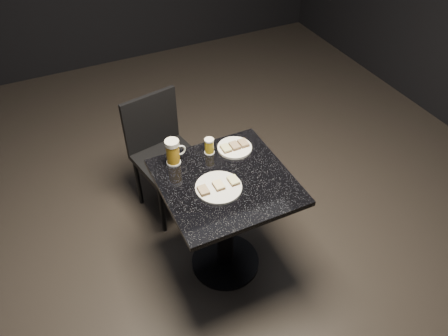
{
  "coord_description": "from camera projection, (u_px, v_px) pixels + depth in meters",
  "views": [
    {
      "loc": [
        -0.75,
        -1.55,
        2.39
      ],
      "look_at": [
        0.0,
        0.02,
        0.82
      ],
      "focal_mm": 35.0,
      "sensor_mm": 36.0,
      "label": 1
    }
  ],
  "objects": [
    {
      "name": "chair",
      "position": [
        162.0,
        149.0,
        2.97
      ],
      "size": [
        0.47,
        0.47,
        0.87
      ],
      "color": "black",
      "rests_on": "floor"
    },
    {
      "name": "canapes_on_plate_small",
      "position": [
        235.0,
        146.0,
        2.56
      ],
      "size": [
        0.16,
        0.07,
        0.02
      ],
      "color": "#4C3521",
      "rests_on": "plate_small"
    },
    {
      "name": "plate_small",
      "position": [
        235.0,
        148.0,
        2.57
      ],
      "size": [
        0.2,
        0.2,
        0.01
      ],
      "primitive_type": "cylinder",
      "color": "white",
      "rests_on": "table"
    },
    {
      "name": "canapes_on_plate_large",
      "position": [
        219.0,
        185.0,
        2.31
      ],
      "size": [
        0.23,
        0.07,
        0.02
      ],
      "color": "#4C3521",
      "rests_on": "plate_large"
    },
    {
      "name": "floor",
      "position": [
        225.0,
        262.0,
        2.88
      ],
      "size": [
        6.0,
        6.0,
        0.0
      ],
      "primitive_type": "plane",
      "color": "black",
      "rests_on": "ground"
    },
    {
      "name": "beer_tumbler",
      "position": [
        209.0,
        146.0,
        2.52
      ],
      "size": [
        0.06,
        0.06,
        0.1
      ],
      "color": "white",
      "rests_on": "table"
    },
    {
      "name": "beer_mug",
      "position": [
        173.0,
        152.0,
        2.43
      ],
      "size": [
        0.12,
        0.08,
        0.16
      ],
      "color": "silver",
      "rests_on": "table"
    },
    {
      "name": "plate_large",
      "position": [
        219.0,
        187.0,
        2.32
      ],
      "size": [
        0.25,
        0.25,
        0.01
      ],
      "primitive_type": "cylinder",
      "color": "silver",
      "rests_on": "table"
    },
    {
      "name": "table",
      "position": [
        225.0,
        210.0,
        2.54
      ],
      "size": [
        0.7,
        0.7,
        0.75
      ],
      "color": "black",
      "rests_on": "floor"
    }
  ]
}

